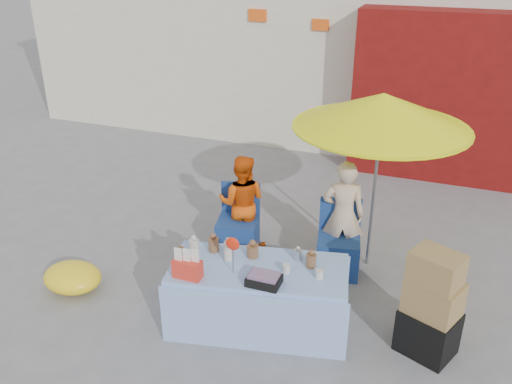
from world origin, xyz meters
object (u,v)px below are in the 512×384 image
at_px(chair_right, 338,252).
at_px(umbrella, 382,111).
at_px(chair_left, 238,233).
at_px(vendor_orange, 242,203).
at_px(vendor_beige, 343,215).
at_px(box_stack, 431,308).
at_px(market_table, 258,295).

height_order(chair_right, umbrella, umbrella).
bearing_deg(chair_right, umbrella, 31.68).
bearing_deg(chair_left, chair_right, -11.51).
bearing_deg(chair_left, vendor_orange, 77.15).
bearing_deg(vendor_orange, vendor_beige, 168.49).
height_order(umbrella, box_stack, umbrella).
distance_m(market_table, vendor_orange, 1.55).
distance_m(market_table, box_stack, 1.64).
bearing_deg(vendor_beige, box_stack, 121.12).
distance_m(chair_left, box_stack, 2.57).
bearing_deg(chair_right, box_stack, -55.33).
relative_size(umbrella, box_stack, 1.93).
distance_m(vendor_orange, box_stack, 2.62).
relative_size(vendor_orange, vendor_beige, 0.92).
bearing_deg(box_stack, chair_left, 155.95).
height_order(vendor_orange, umbrella, umbrella).
height_order(chair_left, umbrella, umbrella).
bearing_deg(umbrella, vendor_orange, -174.47).
distance_m(market_table, vendor_beige, 1.49).
relative_size(vendor_beige, umbrella, 0.64).
bearing_deg(umbrella, chair_right, -136.81).
bearing_deg(vendor_orange, umbrella, 174.02).
bearing_deg(chair_right, chair_left, 168.49).
bearing_deg(box_stack, vendor_orange, 153.23).
distance_m(chair_left, vendor_beige, 1.33).
xyz_separation_m(chair_left, chair_right, (1.25, 0.00, 0.00)).
relative_size(chair_right, vendor_orange, 0.69).
xyz_separation_m(chair_left, vendor_beige, (1.25, 0.13, 0.41)).
bearing_deg(chair_left, box_stack, -35.55).
bearing_deg(umbrella, vendor_beige, -153.43).
xyz_separation_m(market_table, vendor_beige, (0.54, 1.35, 0.32)).
relative_size(market_table, umbrella, 0.90).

